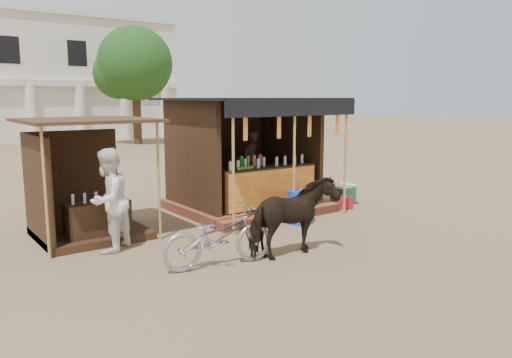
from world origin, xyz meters
The scene contains 10 objects.
ground centered at (0.00, 0.00, 0.00)m, with size 120.00×120.00×0.00m, color #846B4C.
main_stall centered at (1.02, 3.36, 1.03)m, with size 3.60×3.61×2.78m.
secondary_stall centered at (-3.17, 3.24, 0.85)m, with size 2.40×2.40×2.38m.
cow centered at (-0.53, -0.22, 0.70)m, with size 0.76×1.66×1.40m, color black.
motorbike centered at (-1.86, 0.11, 0.51)m, with size 0.67×1.93×1.01m, color #9B9BA3.
bystander centered at (-3.02, 2.00, 0.95)m, with size 0.92×0.72×1.89m, color white.
blue_barrel centered at (1.13, 1.48, 0.37)m, with size 0.55×0.55×0.75m, color #193DC1.
red_crate centered at (3.02, 2.00, 0.16)m, with size 0.43×0.36×0.31m, color maroon.
cooler centered at (3.66, 2.60, 0.23)m, with size 0.70×0.54×0.46m.
tree centered at (5.81, 22.14, 4.63)m, with size 4.50×4.40×7.00m.
Camera 1 is at (-6.07, -6.71, 2.78)m, focal length 35.00 mm.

